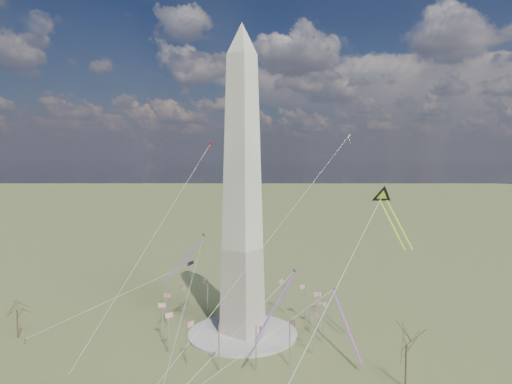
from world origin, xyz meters
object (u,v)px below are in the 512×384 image
Objects in this scene: washington_monument at (242,190)px; tree_near at (406,341)px; kite_delta_black at (384,199)px; person_west at (25,341)px.

washington_monument is 65.52m from tree_near.
kite_delta_black is (-12.80, 17.34, 34.13)m from tree_near.
tree_near is 114.45m from person_west.
person_west is (-106.07, -41.46, -11.37)m from tree_near.
washington_monument reaches higher than kite_delta_black.
kite_delta_black is at bearing 17.73° from washington_monument.
tree_near is 40.36m from kite_delta_black.
person_west is at bearing -158.65° from tree_near.
washington_monument is 5.88× the size of tree_near.
washington_monument reaches higher than person_west.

